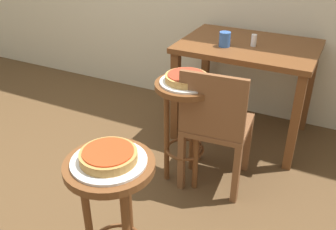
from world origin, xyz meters
TOP-DOWN VIEW (x-y plane):
  - ground_plane at (0.00, 0.00)m, footprint 6.00×6.00m
  - stool_foreground at (0.69, -0.45)m, footprint 0.39×0.39m
  - serving_plate_foreground at (0.69, -0.45)m, footprint 0.32×0.32m
  - pizza_foreground at (0.69, -0.45)m, footprint 0.24×0.24m
  - stool_middle at (0.65, 0.43)m, footprint 0.39×0.39m
  - serving_plate_middle at (0.65, 0.43)m, footprint 0.33×0.33m
  - pizza_middle at (0.65, 0.43)m, footprint 0.26×0.26m
  - dining_table at (0.82, 1.19)m, footprint 1.00×0.72m
  - cup_near_edge at (0.67, 1.05)m, footprint 0.08×0.08m
  - condiment_shaker at (0.86, 1.15)m, footprint 0.04×0.04m
  - wooden_chair at (0.84, 0.46)m, footprint 0.43×0.43m

SIDE VIEW (x-z plane):
  - ground_plane at x=0.00m, z-range 0.00..0.00m
  - wooden_chair at x=0.84m, z-range 0.04..0.89m
  - stool_foreground at x=0.69m, z-range 0.17..0.90m
  - stool_middle at x=0.65m, z-range 0.17..0.90m
  - dining_table at x=0.82m, z-range 0.26..1.04m
  - serving_plate_foreground at x=0.69m, z-range 0.72..0.74m
  - serving_plate_middle at x=0.65m, z-range 0.72..0.74m
  - pizza_foreground at x=0.69m, z-range 0.74..0.78m
  - pizza_middle at x=0.65m, z-range 0.74..0.78m
  - condiment_shaker at x=0.86m, z-range 0.77..0.86m
  - cup_near_edge at x=0.67m, z-range 0.77..0.88m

